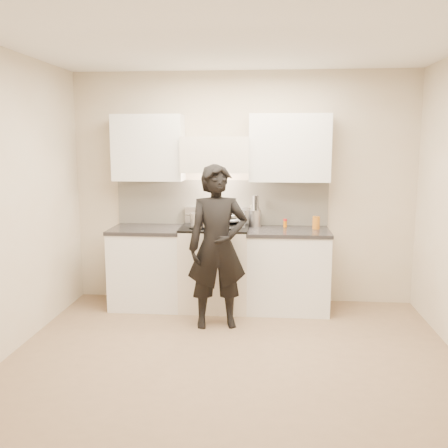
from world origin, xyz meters
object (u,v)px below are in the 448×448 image
object	(u,v)px
stove	(215,267)
person	(217,247)
counter_right	(288,269)
utensil_crock	(255,217)
wok	(231,215)

from	to	relation	value
stove	person	world-z (taller)	person
counter_right	person	distance (m)	1.03
utensil_crock	person	world-z (taller)	person
wok	person	xyz separation A→B (m)	(-0.08, -0.75, -0.22)
stove	person	xyz separation A→B (m)	(0.09, -0.60, 0.36)
counter_right	wok	bearing A→B (deg)	167.58
wok	person	distance (m)	0.78
wok	utensil_crock	size ratio (longest dim) A/B	1.23
counter_right	wok	xyz separation A→B (m)	(-0.66, 0.14, 0.60)
utensil_crock	person	size ratio (longest dim) A/B	0.22
person	stove	bearing A→B (deg)	86.39
wok	utensil_crock	world-z (taller)	utensil_crock
stove	wok	xyz separation A→B (m)	(0.17, 0.14, 0.58)
counter_right	wok	size ratio (longest dim) A/B	2.06
person	counter_right	bearing A→B (deg)	27.15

